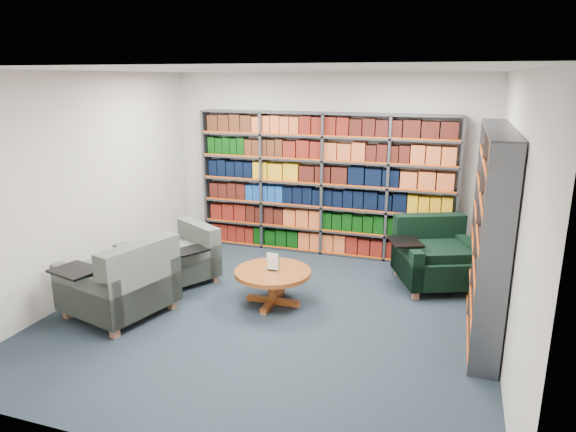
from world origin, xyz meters
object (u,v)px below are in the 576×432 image
(chair_teal_front, at_px, (124,285))
(coffee_table, at_px, (273,277))
(chair_teal_left, at_px, (185,258))
(chair_green_right, at_px, (434,258))

(chair_teal_front, relative_size, coffee_table, 1.44)
(chair_teal_left, bearing_deg, chair_teal_front, -95.28)
(chair_teal_left, distance_m, coffee_table, 1.47)
(chair_teal_left, bearing_deg, chair_green_right, 16.54)
(chair_green_right, xyz_separation_m, coffee_table, (-1.84, -1.33, -0.01))
(chair_green_right, bearing_deg, coffee_table, -144.12)
(chair_teal_left, relative_size, chair_green_right, 0.88)
(chair_green_right, distance_m, chair_teal_front, 4.02)
(chair_green_right, relative_size, coffee_table, 1.40)
(coffee_table, bearing_deg, chair_teal_left, 165.84)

